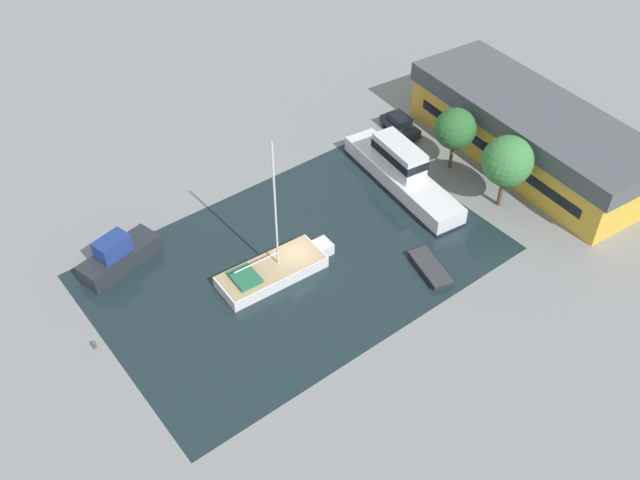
% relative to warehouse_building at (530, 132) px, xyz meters
% --- Properties ---
extents(ground_plane, '(440.00, 440.00, 0.00)m').
position_rel_warehouse_building_xyz_m(ground_plane, '(-1.87, -24.65, -2.78)').
color(ground_plane, gray).
extents(water_canal, '(20.02, 30.57, 0.01)m').
position_rel_warehouse_building_xyz_m(water_canal, '(-1.87, -24.65, -2.78)').
color(water_canal, '#19282D').
rests_on(water_canal, ground).
extents(warehouse_building, '(24.59, 10.69, 5.49)m').
position_rel_warehouse_building_xyz_m(warehouse_building, '(0.00, 0.00, 0.00)').
color(warehouse_building, gold).
rests_on(warehouse_building, ground).
extents(quay_tree_near_building, '(4.20, 4.20, 6.63)m').
position_rel_warehouse_building_xyz_m(quay_tree_near_building, '(3.06, -7.00, 1.74)').
color(quay_tree_near_building, brown).
rests_on(quay_tree_near_building, ground).
extents(quay_tree_by_water, '(3.64, 3.64, 5.91)m').
position_rel_warehouse_building_xyz_m(quay_tree_by_water, '(-3.24, -6.41, 1.30)').
color(quay_tree_by_water, brown).
rests_on(quay_tree_by_water, ground).
extents(parked_car, '(4.46, 2.14, 1.83)m').
position_rel_warehouse_building_xyz_m(parked_car, '(-10.11, -6.24, -1.88)').
color(parked_car, '#1E2328').
rests_on(parked_car, ground).
extents(sailboat_moored, '(3.62, 9.60, 12.05)m').
position_rel_warehouse_building_xyz_m(sailboat_moored, '(-1.74, -26.92, -2.16)').
color(sailboat_moored, silver).
rests_on(sailboat_moored, water_canal).
extents(motor_cruiser, '(14.26, 4.82, 3.99)m').
position_rel_warehouse_building_xyz_m(motor_cruiser, '(-4.06, -11.75, -1.34)').
color(motor_cruiser, silver).
rests_on(motor_cruiser, water_canal).
extents(small_dinghy, '(4.58, 2.68, 0.52)m').
position_rel_warehouse_building_xyz_m(small_dinghy, '(5.19, -17.22, -2.51)').
color(small_dinghy, '#23282D').
rests_on(small_dinghy, water_canal).
extents(cabin_boat, '(3.70, 6.76, 2.97)m').
position_rel_warehouse_building_xyz_m(cabin_boat, '(-9.87, -35.60, -1.70)').
color(cabin_boat, '#23282D').
rests_on(cabin_boat, water_canal).
extents(mooring_bollard, '(0.27, 0.27, 0.64)m').
position_rel_warehouse_building_xyz_m(mooring_bollard, '(-3.61, -40.67, -2.44)').
color(mooring_bollard, '#47474C').
rests_on(mooring_bollard, ground).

